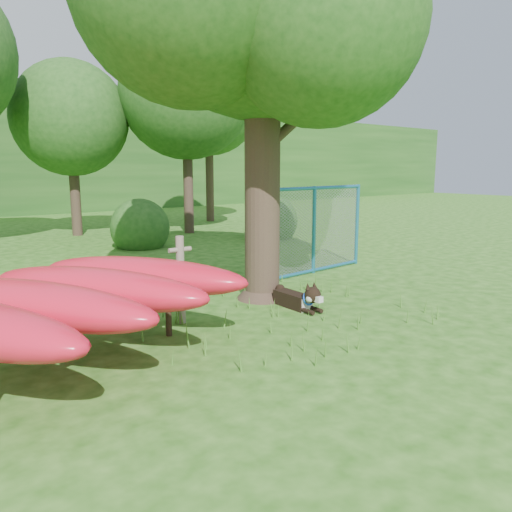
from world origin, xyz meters
TOP-DOWN VIEW (x-y plane):
  - ground at (0.00, 0.00)m, footprint 80.00×80.00m
  - wooden_post at (-0.98, 1.62)m, footprint 0.38×0.14m
  - kayak_rack at (-2.93, 1.02)m, footprint 4.73×4.25m
  - husky_dog at (1.00, 0.98)m, footprint 0.34×1.21m
  - fence_section at (3.38, 2.96)m, footprint 3.44×0.32m
  - wildflower_clump at (0.98, 0.81)m, footprint 0.09×0.08m
  - bg_tree_c at (1.50, 13.00)m, footprint 4.00×4.00m
  - bg_tree_d at (5.00, 11.00)m, footprint 4.80×4.80m
  - bg_tree_e at (8.00, 14.00)m, footprint 4.60×4.60m
  - shrub_right at (6.50, 8.00)m, footprint 1.80×1.80m
  - shrub_mid at (2.00, 9.00)m, footprint 1.80×1.80m

SIDE VIEW (x-z plane):
  - ground at x=0.00m, z-range 0.00..0.00m
  - shrub_right at x=6.50m, z-range -0.90..0.90m
  - shrub_mid at x=2.00m, z-range -0.90..0.90m
  - wildflower_clump at x=0.98m, z-range 0.06..0.26m
  - husky_dog at x=1.00m, z-range -0.08..0.46m
  - wooden_post at x=-0.98m, z-range 0.04..1.43m
  - kayak_rack at x=-2.93m, z-range 0.30..1.45m
  - fence_section at x=3.38m, z-range -0.67..2.69m
  - bg_tree_c at x=1.50m, z-range 1.05..7.17m
  - bg_tree_d at x=5.00m, z-range 1.33..8.83m
  - bg_tree_e at x=8.00m, z-range 1.46..9.01m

